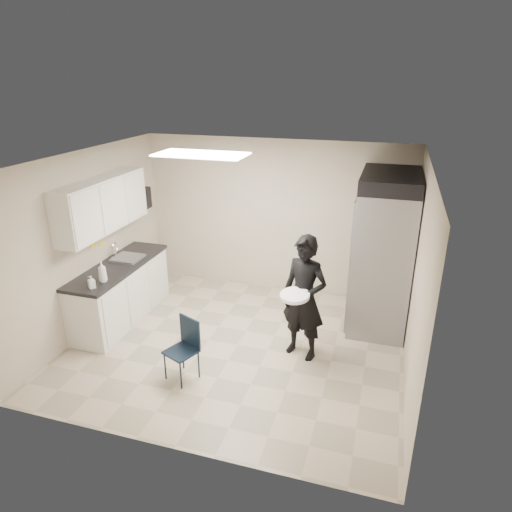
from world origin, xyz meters
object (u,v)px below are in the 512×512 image
(folding_chair, at_px, (181,352))
(man_tuxedo, at_px, (304,298))
(lower_counter, at_px, (121,294))
(commercial_fridge, at_px, (383,258))

(folding_chair, bearing_deg, man_tuxedo, 59.31)
(folding_chair, relative_size, man_tuxedo, 0.46)
(lower_counter, height_order, commercial_fridge, commercial_fridge)
(lower_counter, relative_size, commercial_fridge, 0.90)
(folding_chair, bearing_deg, commercial_fridge, 67.46)
(lower_counter, xyz_separation_m, commercial_fridge, (3.78, 1.07, 0.62))
(commercial_fridge, distance_m, man_tuxedo, 1.54)
(lower_counter, height_order, man_tuxedo, man_tuxedo)
(commercial_fridge, xyz_separation_m, man_tuxedo, (-0.92, -1.22, -0.20))
(commercial_fridge, distance_m, folding_chair, 3.20)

